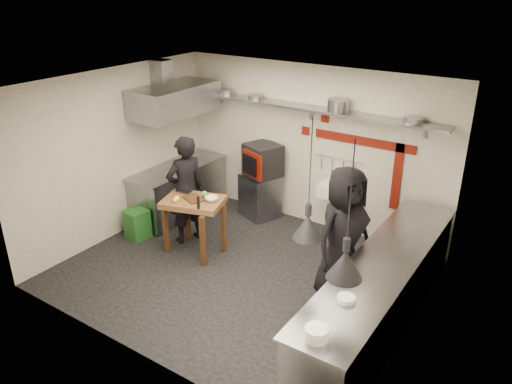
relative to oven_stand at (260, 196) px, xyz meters
The scene contains 47 objects.
floor 2.01m from the oven_stand, 64.99° to the right, with size 5.00×5.00×0.00m, color black.
ceiling 3.10m from the oven_stand, 64.99° to the right, with size 5.00×5.00×0.00m, color beige.
wall_back 1.34m from the oven_stand, 20.82° to the left, with size 5.00×0.04×2.80m, color silver.
wall_front 4.10m from the oven_stand, 77.91° to the right, with size 5.00×0.04×2.80m, color silver.
wall_left 2.64m from the oven_stand, 133.08° to the right, with size 0.04×4.20×2.80m, color silver.
wall_right 3.91m from the oven_stand, 28.16° to the right, with size 0.04×4.20×2.80m, color silver.
red_band_horiz 2.21m from the oven_stand, ahead, with size 1.70×0.02×0.14m, color #66130A.
red_band_vert 2.53m from the oven_stand, ahead, with size 0.14×0.02×1.10m, color #66130A.
red_tile_a 1.91m from the oven_stand, 15.32° to the left, with size 0.14×0.02×0.14m, color #66130A.
red_tile_b 1.50m from the oven_stand, 22.04° to the left, with size 0.14×0.02×0.14m, color #66130A.
back_shelf 1.92m from the oven_stand, ahead, with size 4.60×0.34×0.04m, color slate.
shelf_bracket_left 1.96m from the oven_stand, 164.99° to the left, with size 0.04×0.06×0.24m, color slate.
shelf_bracket_mid 1.84m from the oven_stand, 18.99° to the left, with size 0.04×0.06×0.24m, color slate.
shelf_bracket_right 3.19m from the oven_stand, ahead, with size 0.04×0.06×0.24m, color slate.
pan_far_left 1.97m from the oven_stand, behind, with size 0.25×0.25×0.09m, color slate.
pan_mid_left 1.79m from the oven_stand, 143.42° to the left, with size 0.26×0.26×0.07m, color slate.
stock_pot 2.30m from the oven_stand, ahead, with size 0.34×0.34×0.20m, color slate.
pan_right 3.13m from the oven_stand, ahead, with size 0.28×0.28×0.08m, color slate.
oven_stand is the anchor object (origin of this frame).
combi_oven 0.69m from the oven_stand, 34.68° to the left, with size 0.58×0.54×0.58m, color black.
oven_door 0.74m from the oven_stand, 85.72° to the right, with size 0.55×0.03×0.46m, color #66130A.
oven_glass 0.76m from the oven_stand, 92.25° to the right, with size 0.38×0.02×0.34m, color black.
hand_sink 1.44m from the oven_stand, ahead, with size 0.46×0.34×0.22m, color white.
sink_tap 1.50m from the oven_stand, ahead, with size 0.03×0.03×0.14m, color slate.
sink_drain 1.39m from the oven_stand, ahead, with size 0.06×0.06×0.66m, color slate.
utensil_rail 1.68m from the oven_stand, 11.31° to the left, with size 0.02×0.02×0.90m, color slate.
counter_right 3.48m from the oven_stand, 30.88° to the right, with size 0.70×3.80×0.90m, color slate.
counter_right_top 3.51m from the oven_stand, 30.88° to the right, with size 0.76×3.90×0.03m, color slate.
plate_stack 4.63m from the oven_stand, 49.94° to the right, with size 0.23×0.23×0.13m, color white.
small_bowl_right 4.08m from the oven_stand, 43.54° to the right, with size 0.20×0.20×0.05m, color white.
counter_left 1.51m from the oven_stand, 150.90° to the right, with size 0.70×1.90×0.90m, color slate.
counter_left_top 1.59m from the oven_stand, 150.90° to the right, with size 0.76×2.00×0.03m, color slate.
extractor_hood 2.28m from the oven_stand, 149.95° to the right, with size 0.78×1.60×0.50m, color slate.
hood_duct 2.73m from the oven_stand, 154.21° to the right, with size 0.28×0.28×0.50m, color slate.
green_bin 2.25m from the oven_stand, 124.23° to the right, with size 0.34×0.34×0.50m, color #1E5B20.
prep_table 1.68m from the oven_stand, 94.79° to the right, with size 0.92×0.64×0.92m, color brown, non-canonical shape.
cutting_board 1.75m from the oven_stand, 94.54° to the right, with size 0.33×0.24×0.03m, color #432916.
pepper_mill 1.99m from the oven_stand, 85.51° to the right, with size 0.05×0.05×0.20m, color black.
lemon_a 1.96m from the oven_stand, 99.53° to the right, with size 0.09×0.09×0.09m, color yellow.
lemon_b 2.01m from the oven_stand, 98.68° to the right, with size 0.07×0.07×0.07m, color yellow.
veg_ball 1.60m from the oven_stand, 91.95° to the right, with size 0.10×0.10×0.10m, color #50993E.
steel_tray 1.70m from the oven_stand, 104.47° to the right, with size 0.19×0.13×0.03m, color slate.
bowl 1.65m from the oven_stand, 85.21° to the right, with size 0.21×0.21×0.06m, color white.
heat_lamp_near 3.91m from the oven_stand, 48.10° to the right, with size 0.33×0.33×1.37m, color black, non-canonical shape.
heat_lamp_far 4.55m from the oven_stand, 45.35° to the right, with size 0.36×0.36×1.44m, color black, non-canonical shape.
chef_left 1.60m from the oven_stand, 109.05° to the right, with size 0.66×0.43×1.82m, color black.
chef_right 2.78m from the oven_stand, 32.59° to the right, with size 0.93×0.60×1.90m, color black.
Camera 1 is at (3.75, -5.20, 4.11)m, focal length 35.00 mm.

